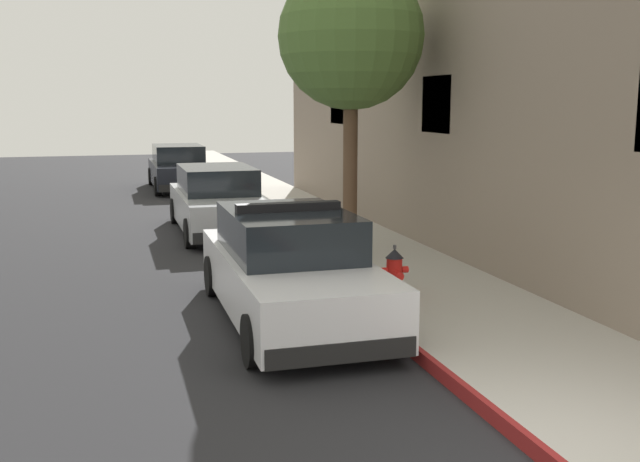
% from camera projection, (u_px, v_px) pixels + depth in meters
% --- Properties ---
extents(ground_plane, '(29.02, 60.00, 0.20)m').
position_uv_depth(ground_plane, '(51.00, 268.00, 14.29)').
color(ground_plane, '#232326').
extents(sidewalk_pavement, '(2.68, 60.00, 0.17)m').
position_uv_depth(sidewalk_pavement, '(346.00, 243.00, 15.89)').
color(sidewalk_pavement, '#ADA89E').
rests_on(sidewalk_pavement, ground).
extents(curb_painted_edge, '(0.08, 60.00, 0.17)m').
position_uv_depth(curb_painted_edge, '(284.00, 246.00, 15.52)').
color(curb_painted_edge, maroon).
rests_on(curb_painted_edge, ground).
extents(storefront_building, '(6.07, 23.06, 5.85)m').
position_uv_depth(storefront_building, '(566.00, 108.00, 15.19)').
color(storefront_building, gray).
rests_on(storefront_building, ground).
extents(police_cruiser, '(1.94, 4.84, 1.68)m').
position_uv_depth(police_cruiser, '(290.00, 269.00, 10.46)').
color(police_cruiser, white).
rests_on(police_cruiser, ground).
extents(parked_car_silver_ahead, '(1.94, 4.84, 1.56)m').
position_uv_depth(parked_car_silver_ahead, '(218.00, 202.00, 17.53)').
color(parked_car_silver_ahead, '#B2B5BA').
rests_on(parked_car_silver_ahead, ground).
extents(parked_car_dark_far, '(1.94, 4.84, 1.56)m').
position_uv_depth(parked_car_dark_far, '(179.00, 168.00, 26.21)').
color(parked_car_dark_far, black).
rests_on(parked_car_dark_far, ground).
extents(fire_hydrant, '(0.44, 0.40, 0.76)m').
position_uv_depth(fire_hydrant, '(394.00, 272.00, 11.30)').
color(fire_hydrant, '#4C4C51').
rests_on(fire_hydrant, sidewalk_pavement).
extents(street_tree, '(2.76, 2.76, 5.50)m').
position_uv_depth(street_tree, '(351.00, 38.00, 13.91)').
color(street_tree, brown).
rests_on(street_tree, sidewalk_pavement).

